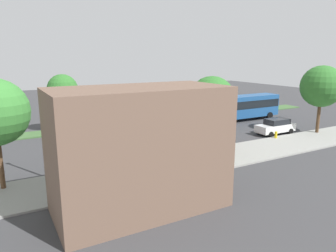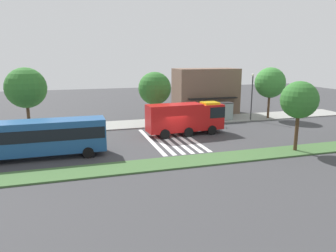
{
  "view_description": "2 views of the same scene",
  "coord_description": "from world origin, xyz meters",
  "px_view_note": "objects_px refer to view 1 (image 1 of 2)",
  "views": [
    {
      "loc": [
        16.35,
        29.93,
        8.81
      ],
      "look_at": [
        0.74,
        1.88,
        1.65
      ],
      "focal_mm": 33.72,
      "sensor_mm": 36.0,
      "label": 1
    },
    {
      "loc": [
        -11.07,
        -32.55,
        8.98
      ],
      "look_at": [
        -0.74,
        1.41,
        1.23
      ],
      "focal_mm": 34.13,
      "sensor_mm": 36.0,
      "label": 2
    }
  ],
  "objects_px": {
    "street_lamp": "(47,126)",
    "parked_car_west": "(276,126)",
    "transit_bus": "(243,106)",
    "bus_stop_shelter": "(111,149)",
    "sidewalk_tree_west": "(212,100)",
    "fire_truck": "(159,123)",
    "median_tree_far_west": "(63,90)",
    "parked_car_mid": "(142,146)",
    "bench_near_shelter": "(158,158)",
    "fire_hydrant": "(276,135)",
    "sidewalk_tree_far_west": "(322,86)"
  },
  "relations": [
    {
      "from": "street_lamp",
      "to": "fire_hydrant",
      "type": "xyz_separation_m",
      "value": [
        -23.15,
        -0.1,
        -3.47
      ]
    },
    {
      "from": "parked_car_west",
      "to": "parked_car_mid",
      "type": "relative_size",
      "value": 1.11
    },
    {
      "from": "transit_bus",
      "to": "street_lamp",
      "type": "distance_m",
      "value": 28.88
    },
    {
      "from": "median_tree_far_west",
      "to": "transit_bus",
      "type": "bearing_deg",
      "value": 167.89
    },
    {
      "from": "sidewalk_tree_west",
      "to": "parked_car_west",
      "type": "bearing_deg",
      "value": -168.58
    },
    {
      "from": "bench_near_shelter",
      "to": "sidewalk_tree_far_west",
      "type": "bearing_deg",
      "value": -178.57
    },
    {
      "from": "street_lamp",
      "to": "median_tree_far_west",
      "type": "relative_size",
      "value": 0.98
    },
    {
      "from": "bus_stop_shelter",
      "to": "fire_truck",
      "type": "bearing_deg",
      "value": -140.28
    },
    {
      "from": "transit_bus",
      "to": "bench_near_shelter",
      "type": "height_order",
      "value": "transit_bus"
    },
    {
      "from": "bench_near_shelter",
      "to": "bus_stop_shelter",
      "type": "bearing_deg",
      "value": 0.13
    },
    {
      "from": "fire_truck",
      "to": "fire_hydrant",
      "type": "distance_m",
      "value": 12.74
    },
    {
      "from": "bench_near_shelter",
      "to": "median_tree_far_west",
      "type": "xyz_separation_m",
      "value": [
        4.27,
        -15.61,
        4.41
      ]
    },
    {
      "from": "parked_car_mid",
      "to": "fire_hydrant",
      "type": "distance_m",
      "value": 15.14
    },
    {
      "from": "parked_car_mid",
      "to": "bench_near_shelter",
      "type": "distance_m",
      "value": 2.74
    },
    {
      "from": "parked_car_west",
      "to": "parked_car_mid",
      "type": "distance_m",
      "value": 16.81
    },
    {
      "from": "bench_near_shelter",
      "to": "fire_hydrant",
      "type": "xyz_separation_m",
      "value": [
        -14.88,
        -1.03,
        -0.1
      ]
    },
    {
      "from": "fire_hydrant",
      "to": "bus_stop_shelter",
      "type": "bearing_deg",
      "value": 3.14
    },
    {
      "from": "street_lamp",
      "to": "sidewalk_tree_far_west",
      "type": "distance_m",
      "value": 29.35
    },
    {
      "from": "street_lamp",
      "to": "sidewalk_tree_west",
      "type": "bearing_deg",
      "value": 178.37
    },
    {
      "from": "sidewalk_tree_west",
      "to": "parked_car_mid",
      "type": "bearing_deg",
      "value": -20.36
    },
    {
      "from": "parked_car_west",
      "to": "transit_bus",
      "type": "xyz_separation_m",
      "value": [
        -2.21,
        -7.92,
        1.13
      ]
    },
    {
      "from": "transit_bus",
      "to": "bus_stop_shelter",
      "type": "bearing_deg",
      "value": -155.01
    },
    {
      "from": "sidewalk_tree_west",
      "to": "street_lamp",
      "type": "bearing_deg",
      "value": -1.63
    },
    {
      "from": "parked_car_mid",
      "to": "fire_hydrant",
      "type": "height_order",
      "value": "parked_car_mid"
    },
    {
      "from": "street_lamp",
      "to": "fire_hydrant",
      "type": "distance_m",
      "value": 23.41
    },
    {
      "from": "transit_bus",
      "to": "sidewalk_tree_west",
      "type": "distance_m",
      "value": 16.8
    },
    {
      "from": "street_lamp",
      "to": "sidewalk_tree_west",
      "type": "distance_m",
      "value": 14.07
    },
    {
      "from": "fire_truck",
      "to": "sidewalk_tree_far_west",
      "type": "distance_m",
      "value": 18.91
    },
    {
      "from": "parked_car_mid",
      "to": "sidewalk_tree_far_west",
      "type": "xyz_separation_m",
      "value": [
        -21.2,
        2.2,
        4.56
      ]
    },
    {
      "from": "bench_near_shelter",
      "to": "fire_hydrant",
      "type": "relative_size",
      "value": 2.29
    },
    {
      "from": "bus_stop_shelter",
      "to": "parked_car_mid",
      "type": "bearing_deg",
      "value": -144.53
    },
    {
      "from": "transit_bus",
      "to": "sidewalk_tree_far_west",
      "type": "height_order",
      "value": "sidewalk_tree_far_west"
    },
    {
      "from": "bench_near_shelter",
      "to": "sidewalk_tree_west",
      "type": "bearing_deg",
      "value": -174.78
    },
    {
      "from": "median_tree_far_west",
      "to": "fire_truck",
      "type": "bearing_deg",
      "value": 128.19
    },
    {
      "from": "bench_near_shelter",
      "to": "street_lamp",
      "type": "bearing_deg",
      "value": -6.38
    },
    {
      "from": "transit_bus",
      "to": "sidewalk_tree_far_west",
      "type": "xyz_separation_m",
      "value": [
        -2.18,
        10.12,
        3.41
      ]
    },
    {
      "from": "parked_car_mid",
      "to": "sidewalk_tree_west",
      "type": "bearing_deg",
      "value": 162.16
    },
    {
      "from": "fire_truck",
      "to": "transit_bus",
      "type": "height_order",
      "value": "fire_truck"
    },
    {
      "from": "bus_stop_shelter",
      "to": "fire_hydrant",
      "type": "bearing_deg",
      "value": -176.86
    },
    {
      "from": "fire_truck",
      "to": "bench_near_shelter",
      "type": "distance_m",
      "value": 7.01
    },
    {
      "from": "street_lamp",
      "to": "parked_car_west",
      "type": "bearing_deg",
      "value": -175.87
    },
    {
      "from": "fire_truck",
      "to": "transit_bus",
      "type": "distance_m",
      "value": 16.26
    },
    {
      "from": "parked_car_west",
      "to": "bus_stop_shelter",
      "type": "distance_m",
      "value": 20.85
    },
    {
      "from": "bench_near_shelter",
      "to": "fire_hydrant",
      "type": "bearing_deg",
      "value": -176.06
    },
    {
      "from": "fire_truck",
      "to": "median_tree_far_west",
      "type": "relative_size",
      "value": 1.42
    },
    {
      "from": "parked_car_west",
      "to": "fire_hydrant",
      "type": "relative_size",
      "value": 6.86
    },
    {
      "from": "bus_stop_shelter",
      "to": "bench_near_shelter",
      "type": "relative_size",
      "value": 2.19
    },
    {
      "from": "sidewalk_tree_west",
      "to": "median_tree_far_west",
      "type": "distance_m",
      "value": 18.11
    },
    {
      "from": "parked_car_mid",
      "to": "sidewalk_tree_far_west",
      "type": "relative_size",
      "value": 0.57
    },
    {
      "from": "parked_car_mid",
      "to": "bus_stop_shelter",
      "type": "bearing_deg",
      "value": 38.0
    }
  ]
}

